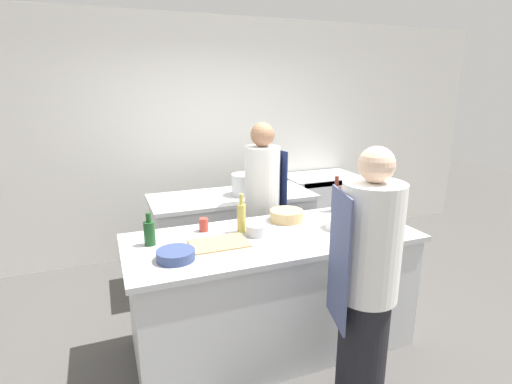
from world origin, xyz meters
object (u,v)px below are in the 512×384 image
Objects in this scene: chef_at_prep_near at (366,286)px; bottle_vinegar at (393,219)px; chef_at_stove at (262,212)px; bowl_prep_small at (287,215)px; bottle_wine at (369,224)px; bowl_ceramic_blue at (257,230)px; bottle_cooking_oil at (149,232)px; bottle_sauce at (241,217)px; bowl_mixing_large at (340,223)px; stockpot at (245,184)px; oven_range at (319,209)px; bottle_olive_oil at (336,197)px; bowl_wooden_salad at (176,255)px; cup at (204,225)px.

bottle_vinegar is (0.61, 0.52, 0.18)m from chef_at_prep_near.
chef_at_stove is 0.50m from bowl_prep_small.
bottle_wine is 0.93× the size of bowl_prep_small.
chef_at_stove reaches higher than bowl_ceramic_blue.
bottle_wine reaches higher than bottle_cooking_oil.
bowl_mixing_large is (0.75, -0.20, -0.08)m from bottle_sauce.
stockpot is at bearing 106.97° from bottle_wine.
chef_at_prep_near is (-1.18, -2.56, 0.40)m from oven_range.
bottle_wine is 0.84× the size of bottle_sauce.
stockpot is (-0.56, 0.81, -0.02)m from bottle_olive_oil.
bowl_wooden_salad is (-1.52, -0.51, -0.09)m from bottle_olive_oil.
stockpot is (-0.44, 1.45, 0.01)m from bottle_wine.
bottle_olive_oil reaches higher than bowl_wooden_salad.
stockpot is (0.40, 1.00, -0.01)m from bottle_sauce.
cup is (-1.34, 0.55, -0.05)m from bottle_vinegar.
bottle_sauce is at bearing 164.70° from bowl_mixing_large.
bottle_vinegar is at bearing -22.49° from cup.
chef_at_prep_near is at bearing -31.15° from bowl_wooden_salad.
chef_at_prep_near is 1.21m from bowl_wooden_salad.
stockpot is at bearing 42.92° from bottle_cooking_oil.
bowl_wooden_salad is (-2.22, -1.94, 0.52)m from oven_range.
cup is at bearing 56.18° from bowl_wooden_salad.
bottle_cooking_oil is 0.44m from cup.
cup is (0.30, 0.45, 0.02)m from bowl_wooden_salad.
bottle_sauce is 0.30m from cup.
bottle_sauce is at bearing 158.25° from bottle_vinegar.
bowl_wooden_salad is 1.64m from stockpot.
chef_at_stove reaches higher than bowl_wooden_salad.
chef_at_stove is at bearing -86.41° from stockpot.
bottle_olive_oil is 1.61m from bowl_wooden_salad.
cup is (-1.10, 0.57, -0.05)m from bottle_wine.
bowl_prep_small is at bearing -0.90° from cup.
cup is at bearing 161.94° from bowl_mixing_large.
bottle_olive_oil is at bearing 11.09° from bottle_sauce.
bottle_sauce is at bearing -135.60° from oven_range.
chef_at_stove is 6.82× the size of bowl_wooden_salad.
bottle_olive_oil is 0.92m from bowl_ceramic_blue.
bottle_wine is 1.41m from bowl_wooden_salad.
bottle_sauce is 0.65m from bowl_wooden_salad.
bottle_wine is 0.95m from bottle_sauce.
bottle_olive_oil is 1.25× the size of bottle_wine.
bottle_olive_oil is 1.35× the size of bottle_cooking_oil.
oven_range is 1.65m from chef_at_stove.
bowl_mixing_large is at bearing -45.82° from bowl_prep_small.
chef_at_stove reaches higher than stockpot.
bowl_mixing_large is at bearing -7.97° from bottle_cooking_oil.
bowl_ceramic_blue is (-0.66, 0.10, -0.00)m from bowl_mixing_large.
bottle_cooking_oil reaches higher than stockpot.
bowl_mixing_large reaches higher than bowl_ceramic_blue.
bowl_prep_small is 1.69× the size of bowl_ceramic_blue.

